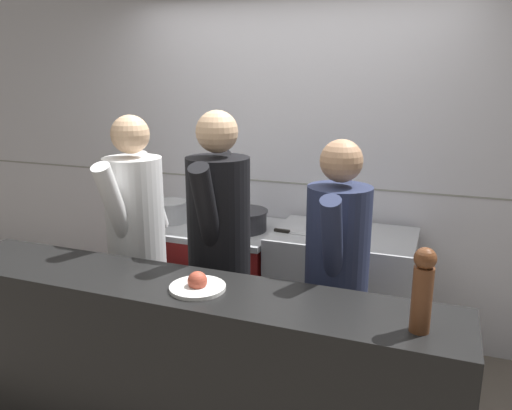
{
  "coord_description": "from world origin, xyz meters",
  "views": [
    {
      "loc": [
        1.07,
        -2.16,
        1.93
      ],
      "look_at": [
        -0.01,
        0.68,
        1.15
      ],
      "focal_mm": 35.0,
      "sensor_mm": 36.0,
      "label": 1
    }
  ],
  "objects": [
    {
      "name": "wall_back_tiled",
      "position": [
        0.0,
        1.43,
        1.3
      ],
      "size": [
        8.0,
        0.06,
        2.6
      ],
      "color": "silver",
      "rests_on": "ground_plane"
    },
    {
      "name": "oven_range",
      "position": [
        -0.53,
        1.03,
        0.43
      ],
      "size": [
        1.05,
        0.71,
        0.87
      ],
      "color": "maroon",
      "rests_on": "ground_plane"
    },
    {
      "name": "prep_counter",
      "position": [
        0.48,
        1.03,
        0.45
      ],
      "size": [
        0.94,
        0.65,
        0.91
      ],
      "color": "#B7BABF",
      "rests_on": "ground_plane"
    },
    {
      "name": "pass_counter",
      "position": [
        -0.04,
        -0.26,
        0.49
      ],
      "size": [
        2.61,
        0.45,
        0.99
      ],
      "color": "black",
      "rests_on": "ground_plane"
    },
    {
      "name": "stock_pot",
      "position": [
        -0.84,
        1.0,
        0.95
      ],
      "size": [
        0.28,
        0.28,
        0.16
      ],
      "color": "#B7BABF",
      "rests_on": "oven_range"
    },
    {
      "name": "sauce_pot",
      "position": [
        -0.24,
        1.0,
        0.94
      ],
      "size": [
        0.36,
        0.36,
        0.15
      ],
      "color": "#2D2D33",
      "rests_on": "oven_range"
    },
    {
      "name": "chefs_knife",
      "position": [
        0.17,
        0.9,
        0.92
      ],
      "size": [
        0.35,
        0.05,
        0.02
      ],
      "color": "#B7BABF",
      "rests_on": "prep_counter"
    },
    {
      "name": "plated_dish_main",
      "position": [
        0.07,
        -0.28,
        1.01
      ],
      "size": [
        0.26,
        0.26,
        0.09
      ],
      "color": "white",
      "rests_on": "pass_counter"
    },
    {
      "name": "pepper_mill",
      "position": [
        1.04,
        -0.32,
        1.16
      ],
      "size": [
        0.08,
        0.08,
        0.34
      ],
      "color": "brown",
      "rests_on": "pass_counter"
    },
    {
      "name": "chef_head_cook",
      "position": [
        -0.66,
        0.3,
        0.96
      ],
      "size": [
        0.38,
        0.75,
        1.72
      ],
      "rotation": [
        0.0,
        0.0,
        0.08
      ],
      "color": "black",
      "rests_on": "ground_plane"
    },
    {
      "name": "chef_sous",
      "position": [
        -0.09,
        0.3,
        0.98
      ],
      "size": [
        0.41,
        0.77,
        1.76
      ],
      "rotation": [
        0.0,
        0.0,
        0.16
      ],
      "color": "black",
      "rests_on": "ground_plane"
    },
    {
      "name": "chef_line",
      "position": [
        0.59,
        0.28,
        0.91
      ],
      "size": [
        0.35,
        0.72,
        1.64
      ],
      "rotation": [
        0.0,
        0.0,
        0.07
      ],
      "color": "black",
      "rests_on": "ground_plane"
    }
  ]
}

